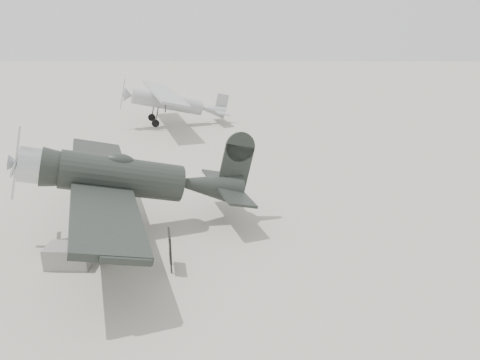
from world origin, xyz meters
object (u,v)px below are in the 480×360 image
at_px(equipment_block, 69,256).
at_px(sign_board, 170,246).
at_px(lowwing_monoplane, 134,179).
at_px(highwing_monoplane, 172,100).

bearing_deg(equipment_block, sign_board, -3.42).
bearing_deg(lowwing_monoplane, sign_board, -78.22).
height_order(highwing_monoplane, sign_board, highwing_monoplane).
bearing_deg(sign_board, lowwing_monoplane, 108.64).
xyz_separation_m(lowwing_monoplane, equipment_block, (-1.72, -2.91, -1.80)).
xyz_separation_m(highwing_monoplane, equipment_block, (-0.47, -22.36, -1.71)).
bearing_deg(lowwing_monoplane, highwing_monoplane, 75.55).
relative_size(highwing_monoplane, sign_board, 8.33).
xyz_separation_m(lowwing_monoplane, highwing_monoplane, (-1.25, 19.45, -0.09)).
bearing_deg(equipment_block, lowwing_monoplane, 59.37).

